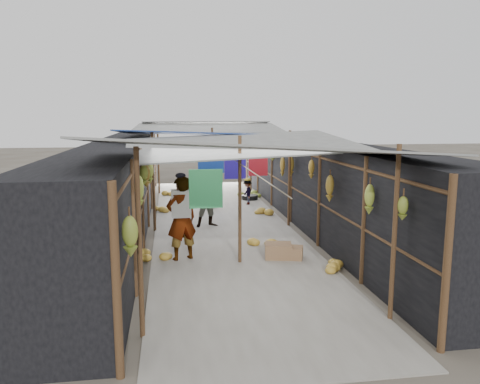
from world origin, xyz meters
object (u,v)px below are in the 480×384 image
black_basin (250,198)px  shopper_blue (209,199)px  crate_near (292,253)px  vendor_elderly (181,219)px  vendor_seated (247,192)px

black_basin → shopper_blue: size_ratio=0.37×
shopper_blue → crate_near: bearing=-78.1°
crate_near → black_basin: (0.32, 7.02, -0.05)m
black_basin → vendor_elderly: bearing=-111.1°
crate_near → black_basin: size_ratio=0.79×
vendor_elderly → vendor_seated: bearing=-133.9°
vendor_elderly → shopper_blue: bearing=-127.9°
black_basin → crate_near: bearing=-92.6°
black_basin → shopper_blue: bearing=-114.6°
crate_near → vendor_elderly: vendor_elderly is taller
vendor_seated → shopper_blue: bearing=-34.1°
crate_near → black_basin: bearing=106.6°
shopper_blue → vendor_seated: size_ratio=1.82×
shopper_blue → vendor_seated: shopper_blue is taller
black_basin → vendor_elderly: vendor_elderly is taller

